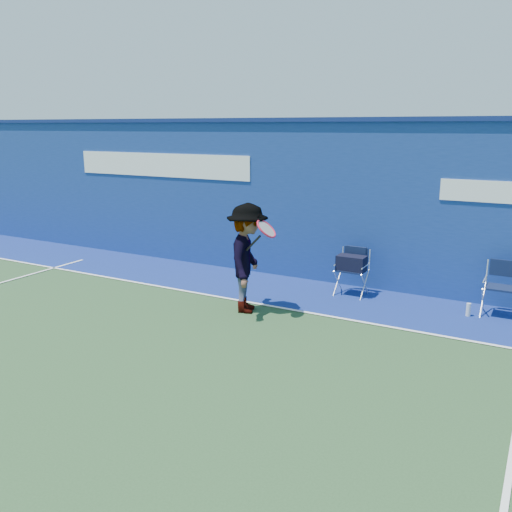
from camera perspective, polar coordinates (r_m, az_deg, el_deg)
The scene contains 8 objects.
ground at distance 6.99m, azimuth -15.82°, elevation -11.78°, with size 80.00×80.00×0.00m, color #274525.
stadium_wall at distance 10.73m, azimuth 3.41°, elevation 6.14°, with size 24.00×0.50×3.08m.
out_of_bounds_strip at distance 10.09m, azimuth 0.62°, elevation -3.30°, with size 24.00×1.80×0.01m, color navy.
court_lines at distance 7.38m, azimuth -12.53°, elevation -10.09°, with size 24.00×12.00×0.01m.
directors_chair_left at distance 9.71m, azimuth 10.03°, elevation -2.02°, with size 0.50×0.46×0.84m.
directors_chair_right at distance 9.34m, azimuth 24.37°, elevation -4.23°, with size 0.52×0.47×0.87m.
water_bottle at distance 9.19m, azimuth 21.44°, elevation -5.30°, with size 0.07×0.07×0.22m, color silver.
tennis_player at distance 8.61m, azimuth -0.90°, elevation -0.23°, with size 1.06×1.29×1.76m.
Camera 1 is at (4.56, -4.42, 2.93)m, focal length 38.00 mm.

